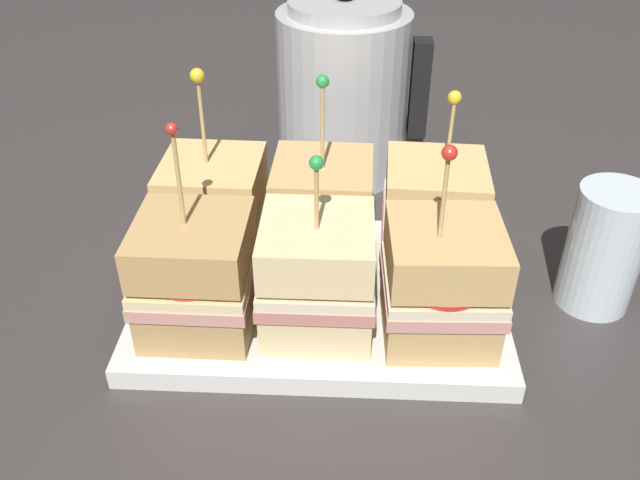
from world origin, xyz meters
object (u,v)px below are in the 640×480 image
object	(u,v)px
sandwich_front_left	(196,276)
drinking_glass	(604,249)
sandwich_back_left	(215,210)
sandwich_back_right	(433,213)
serving_platter	(320,295)
sandwich_front_right	(441,283)
sandwich_back_center	(320,212)
sandwich_front_center	(314,276)
kettle_steel	(344,91)

from	to	relation	value
sandwich_front_left	drinking_glass	xyz separation A→B (m)	(0.33, 0.07, -0.01)
sandwich_back_left	sandwich_back_right	bearing A→B (deg)	0.95
serving_platter	sandwich_back_right	world-z (taller)	sandwich_back_right
sandwich_front_right	drinking_glass	distance (m)	0.16
drinking_glass	sandwich_front_right	bearing A→B (deg)	-155.56
sandwich_front_left	sandwich_back_right	world-z (taller)	sandwich_front_left
sandwich_back_left	sandwich_back_center	distance (m)	0.09
sandwich_front_center	sandwich_front_right	world-z (taller)	sandwich_front_right
sandwich_front_left	kettle_steel	world-z (taller)	kettle_steel
sandwich_front_center	drinking_glass	size ratio (longest dim) A/B	1.39
sandwich_back_left	sandwich_back_right	xyz separation A→B (m)	(0.19, 0.00, -0.00)
serving_platter	sandwich_back_center	xyz separation A→B (m)	(-0.00, 0.05, 0.06)
serving_platter	sandwich_back_left	world-z (taller)	sandwich_back_left
sandwich_front_left	sandwich_back_left	distance (m)	0.10
sandwich_back_right	sandwich_back_left	bearing A→B (deg)	-179.05
sandwich_front_center	sandwich_back_left	size ratio (longest dim) A/B	0.87
sandwich_front_center	sandwich_back_left	world-z (taller)	sandwich_back_left
sandwich_front_left	sandwich_back_center	xyz separation A→B (m)	(0.09, 0.10, 0.00)
sandwich_front_left	sandwich_front_right	size ratio (longest dim) A/B	1.05
sandwich_front_right	serving_platter	bearing A→B (deg)	152.94
serving_platter	sandwich_front_center	bearing A→B (deg)	-92.88
sandwich_back_left	kettle_steel	world-z (taller)	kettle_steel
sandwich_back_left	sandwich_front_left	bearing A→B (deg)	-88.99
serving_platter	sandwich_front_left	distance (m)	0.12
sandwich_front_right	sandwich_back_left	world-z (taller)	sandwich_back_left
sandwich_front_right	sandwich_back_right	size ratio (longest dim) A/B	1.05
serving_platter	sandwich_front_left	xyz separation A→B (m)	(-0.09, -0.05, 0.06)
sandwich_front_center	sandwich_back_center	size ratio (longest dim) A/B	0.88
sandwich_front_center	drinking_glass	bearing A→B (deg)	14.40
serving_platter	sandwich_front_right	distance (m)	0.12
sandwich_front_right	sandwich_back_center	bearing A→B (deg)	135.66
serving_platter	kettle_steel	xyz separation A→B (m)	(0.01, 0.25, 0.09)
sandwich_front_left	drinking_glass	distance (m)	0.34
serving_platter	kettle_steel	distance (m)	0.26
drinking_glass	sandwich_back_right	bearing A→B (deg)	166.99
sandwich_front_right	sandwich_front_left	bearing A→B (deg)	-179.87
sandwich_front_right	sandwich_back_left	xyz separation A→B (m)	(-0.19, 0.09, 0.00)
sandwich_front_left	sandwich_back_left	xyz separation A→B (m)	(-0.00, 0.10, 0.00)
kettle_steel	drinking_glass	distance (m)	0.33
serving_platter	kettle_steel	size ratio (longest dim) A/B	1.46
sandwich_back_center	kettle_steel	bearing A→B (deg)	85.32
sandwich_front_right	sandwich_back_left	size ratio (longest dim) A/B	0.94
sandwich_front_right	drinking_glass	xyz separation A→B (m)	(0.14, 0.07, -0.01)
sandwich_front_center	sandwich_back_center	xyz separation A→B (m)	(-0.00, 0.09, 0.00)
serving_platter	kettle_steel	world-z (taller)	kettle_steel
sandwich_front_left	sandwich_front_center	bearing A→B (deg)	2.41
sandwich_back_left	drinking_glass	world-z (taller)	sandwich_back_left
sandwich_back_center	sandwich_back_right	bearing A→B (deg)	1.55
sandwich_front_center	drinking_glass	xyz separation A→B (m)	(0.24, 0.06, -0.01)
sandwich_front_center	sandwich_back_right	world-z (taller)	sandwich_back_right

